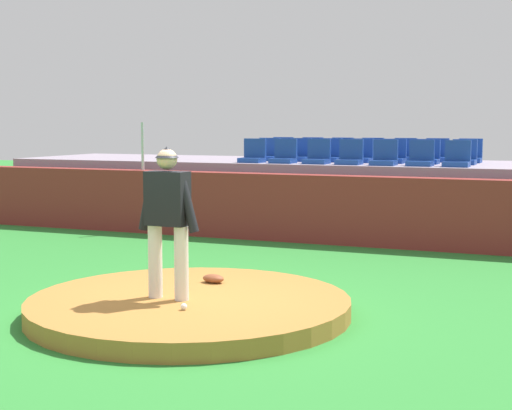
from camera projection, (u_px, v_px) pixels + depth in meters
name	position (u px, v px, depth m)	size (l,w,h in m)	color
ground_plane	(189.00, 315.00, 9.18)	(60.00, 60.00, 0.00)	#2C8130
pitchers_mound	(189.00, 306.00, 9.17)	(3.83, 3.83, 0.21)	#A76F31
pitcher	(168.00, 211.00, 8.99)	(0.80, 0.28, 1.79)	silver
baseball	(184.00, 307.00, 8.54)	(0.07, 0.07, 0.07)	white
fielding_glove	(213.00, 279.00, 10.00)	(0.30, 0.20, 0.11)	brown
brick_barrier	(334.00, 210.00, 14.55)	(16.94, 0.40, 1.30)	maroon
fence_post_left	(143.00, 146.00, 16.01)	(0.06, 0.06, 0.99)	silver
bleacher_platform	(364.00, 196.00, 16.57)	(15.92, 3.30, 1.45)	gray
stadium_chair_0	(253.00, 155.00, 16.25)	(0.48, 0.44, 0.50)	#193E94
stadium_chair_1	(284.00, 156.00, 15.99)	(0.48, 0.44, 0.50)	#193E94
stadium_chair_2	(317.00, 156.00, 15.73)	(0.48, 0.44, 0.50)	#193E94
stadium_chair_3	(350.00, 157.00, 15.45)	(0.48, 0.44, 0.50)	#193E94
stadium_chair_4	(384.00, 157.00, 15.16)	(0.48, 0.44, 0.50)	#193E94
stadium_chair_5	(421.00, 158.00, 14.93)	(0.48, 0.44, 0.50)	#193E94
stadium_chair_6	(457.00, 158.00, 14.66)	(0.48, 0.44, 0.50)	#193E94
stadium_chair_7	(268.00, 154.00, 17.04)	(0.48, 0.44, 0.50)	#193E94
stadium_chair_8	(299.00, 154.00, 16.76)	(0.48, 0.44, 0.50)	#193E94
stadium_chair_9	(330.00, 154.00, 16.54)	(0.48, 0.44, 0.50)	#193E94
stadium_chair_10	(361.00, 155.00, 16.26)	(0.48, 0.44, 0.50)	#193E94
stadium_chair_11	(394.00, 156.00, 15.98)	(0.48, 0.44, 0.50)	#193E94
stadium_chair_12	(427.00, 156.00, 15.71)	(0.48, 0.44, 0.50)	#193E94
stadium_chair_13	(464.00, 157.00, 15.47)	(0.48, 0.44, 0.50)	#193E94
stadium_chair_14	(282.00, 152.00, 17.86)	(0.48, 0.44, 0.50)	#193E94
stadium_chair_15	(311.00, 153.00, 17.60)	(0.48, 0.44, 0.50)	#193E94
stadium_chair_16	(341.00, 153.00, 17.33)	(0.48, 0.44, 0.50)	#193E94
stadium_chair_17	(372.00, 153.00, 17.06)	(0.48, 0.44, 0.50)	#193E94
stadium_chair_18	(405.00, 154.00, 16.78)	(0.48, 0.44, 0.50)	#193E94
stadium_chair_19	(437.00, 154.00, 16.54)	(0.48, 0.44, 0.50)	#193E94
stadium_chair_20	(470.00, 155.00, 16.23)	(0.48, 0.44, 0.50)	#193E94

